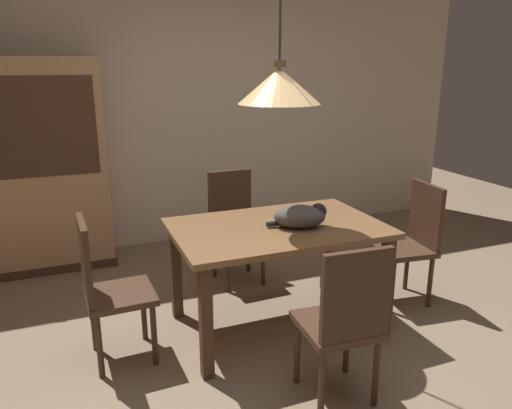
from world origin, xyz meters
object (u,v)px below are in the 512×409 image
(chair_far_back, at_px, (234,221))
(cat_sleeping, at_px, (301,216))
(chair_right_side, at_px, (412,238))
(pendant_lamp, at_px, (279,85))
(chair_left_side, at_px, (106,285))
(chair_near_front, at_px, (345,319))
(hutch_bookcase, at_px, (41,171))
(dining_table, at_px, (277,240))

(chair_far_back, bearing_deg, cat_sleeping, -82.11)
(chair_right_side, relative_size, pendant_lamp, 0.72)
(chair_left_side, relative_size, chair_far_back, 1.00)
(chair_far_back, relative_size, cat_sleeping, 2.28)
(chair_right_side, bearing_deg, cat_sleeping, -175.45)
(chair_near_front, bearing_deg, hutch_bookcase, 119.65)
(dining_table, height_order, chair_left_side, chair_left_side)
(pendant_lamp, distance_m, hutch_bookcase, 2.41)
(hutch_bookcase, bearing_deg, dining_table, -49.27)
(chair_left_side, distance_m, cat_sleeping, 1.30)
(chair_far_back, xyz_separation_m, hutch_bookcase, (-1.49, 0.85, 0.38))
(chair_right_side, xyz_separation_m, cat_sleeping, (-1.00, -0.08, 0.32))
(chair_right_side, xyz_separation_m, chair_near_front, (-1.13, -0.87, 0.00))
(chair_far_back, height_order, pendant_lamp, pendant_lamp)
(chair_far_back, relative_size, hutch_bookcase, 0.50)
(dining_table, height_order, cat_sleeping, cat_sleeping)
(hutch_bookcase, bearing_deg, cat_sleeping, -48.29)
(pendant_lamp, bearing_deg, hutch_bookcase, 130.73)
(cat_sleeping, bearing_deg, dining_table, 146.07)
(dining_table, xyz_separation_m, chair_near_front, (-0.00, -0.88, -0.14))
(chair_left_side, bearing_deg, chair_right_side, -0.15)
(chair_near_front, xyz_separation_m, hutch_bookcase, (-1.48, 2.61, 0.38))
(hutch_bookcase, bearing_deg, chair_right_side, -33.59)
(chair_near_front, distance_m, hutch_bookcase, 3.02)
(chair_far_back, bearing_deg, chair_right_side, -38.12)
(chair_near_front, distance_m, pendant_lamp, 1.45)
(cat_sleeping, xyz_separation_m, pendant_lamp, (-0.13, 0.09, 0.84))
(cat_sleeping, height_order, pendant_lamp, pendant_lamp)
(chair_right_side, distance_m, chair_near_front, 1.43)
(hutch_bookcase, bearing_deg, chair_far_back, -29.80)
(dining_table, bearing_deg, hutch_bookcase, 130.73)
(dining_table, relative_size, cat_sleeping, 3.44)
(chair_left_side, xyz_separation_m, hutch_bookcase, (-0.36, 1.73, 0.38))
(chair_near_front, xyz_separation_m, cat_sleeping, (0.14, 0.79, 0.32))
(dining_table, bearing_deg, chair_far_back, 90.19)
(chair_far_back, bearing_deg, chair_near_front, -90.05)
(chair_near_front, distance_m, cat_sleeping, 0.86)
(chair_right_side, bearing_deg, chair_near_front, -142.48)
(chair_right_side, xyz_separation_m, pendant_lamp, (-1.13, 0.01, 1.15))
(cat_sleeping, distance_m, hutch_bookcase, 2.44)
(pendant_lamp, bearing_deg, chair_far_back, 90.19)
(chair_near_front, bearing_deg, chair_left_side, 142.08)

